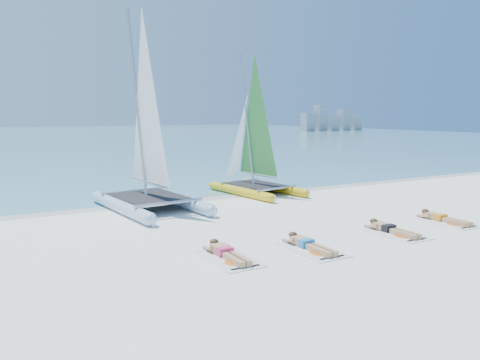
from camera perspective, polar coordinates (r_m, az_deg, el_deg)
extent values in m
plane|color=white|center=(13.79, 3.88, -5.80)|extent=(140.00, 140.00, 0.00)
cube|color=#7DBFD0|center=(74.68, -23.30, 4.87)|extent=(140.00, 115.00, 0.01)
cube|color=silver|center=(18.55, -5.33, -2.21)|extent=(140.00, 1.40, 0.01)
cube|color=#A4AAB4|center=(91.77, 8.28, 7.00)|extent=(2.00, 2.00, 3.50)
cube|color=#A4AAB4|center=(93.59, 9.77, 7.44)|extent=(2.00, 2.00, 5.00)
cube|color=#A4AAB4|center=(95.51, 11.17, 6.76)|extent=(2.00, 2.00, 2.80)
cube|color=#A4AAB4|center=(97.45, 12.54, 7.15)|extent=(2.00, 2.00, 4.20)
cube|color=#A4AAB4|center=(99.46, 13.84, 6.78)|extent=(2.00, 2.00, 3.00)
cylinder|color=#B6D9F0|center=(16.24, -14.36, -3.16)|extent=(0.97, 4.77, 0.42)
cone|color=#B6D9F0|center=(18.67, -17.27, -1.83)|extent=(0.47, 0.65, 0.40)
cylinder|color=#B6D9F0|center=(17.09, -7.72, -2.43)|extent=(0.97, 4.77, 0.42)
cone|color=#B6D9F0|center=(19.42, -11.32, -1.25)|extent=(0.47, 0.65, 0.40)
cube|color=black|center=(16.59, -10.98, -1.96)|extent=(2.33, 2.83, 0.03)
cylinder|color=silver|center=(17.13, -12.47, 9.27)|extent=(0.24, 1.25, 6.54)
cylinder|color=yellow|center=(19.01, 0.01, -1.40)|extent=(0.91, 3.98, 0.35)
cone|color=yellow|center=(20.78, -3.61, -0.61)|extent=(0.40, 0.55, 0.33)
cylinder|color=yellow|center=(20.11, 4.05, -0.90)|extent=(0.91, 3.98, 0.35)
cone|color=yellow|center=(21.79, 0.28, -0.19)|extent=(0.40, 0.55, 0.33)
cube|color=black|center=(19.52, 2.09, -0.55)|extent=(2.00, 2.40, 0.03)
cylinder|color=silver|center=(19.85, 0.83, 7.49)|extent=(0.23, 1.04, 5.46)
cube|color=white|center=(10.87, -1.28, -9.54)|extent=(1.00, 1.85, 0.02)
cube|color=tan|center=(11.21, -2.31, -8.41)|extent=(0.36, 0.55, 0.17)
cube|color=#EC3777|center=(11.04, -1.84, -8.65)|extent=(0.37, 0.22, 0.17)
cube|color=tan|center=(10.54, -0.34, -9.68)|extent=(0.31, 0.85, 0.13)
sphere|color=tan|center=(11.52, -3.14, -7.76)|extent=(0.21, 0.21, 0.21)
ellipsoid|color=#392514|center=(11.51, -3.17, -7.56)|extent=(0.22, 0.24, 0.15)
cube|color=white|center=(11.68, 8.78, -8.39)|extent=(1.00, 1.85, 0.02)
cube|color=tan|center=(11.98, 7.53, -7.40)|extent=(0.36, 0.55, 0.17)
cube|color=#2580C8|center=(11.82, 8.11, -7.59)|extent=(0.37, 0.22, 0.17)
cube|color=tan|center=(11.38, 9.93, -8.46)|extent=(0.31, 0.85, 0.13)
sphere|color=tan|center=(12.25, 6.50, -6.83)|extent=(0.21, 0.21, 0.21)
ellipsoid|color=#392514|center=(12.25, 6.48, -6.64)|extent=(0.22, 0.24, 0.15)
cube|color=white|center=(13.72, 18.36, -6.22)|extent=(1.00, 1.85, 0.02)
cube|color=tan|center=(13.98, 17.09, -5.44)|extent=(0.36, 0.55, 0.17)
cube|color=black|center=(13.85, 17.68, -5.57)|extent=(0.37, 0.22, 0.17)
cube|color=tan|center=(13.47, 19.53, -6.22)|extent=(0.31, 0.85, 0.13)
sphere|color=tan|center=(14.23, 16.02, -5.00)|extent=(0.21, 0.21, 0.21)
ellipsoid|color=#392514|center=(14.22, 16.00, -4.84)|extent=(0.22, 0.24, 0.15)
cube|color=white|center=(15.71, 23.90, -4.73)|extent=(1.00, 1.85, 0.02)
cube|color=tan|center=(15.94, 22.69, -4.08)|extent=(0.36, 0.55, 0.17)
cube|color=orange|center=(15.82, 23.26, -4.18)|extent=(0.37, 0.22, 0.17)
cube|color=tan|center=(15.48, 25.00, -4.69)|extent=(0.31, 0.85, 0.13)
sphere|color=tan|center=(16.16, 21.68, -3.72)|extent=(0.21, 0.21, 0.21)
ellipsoid|color=#392514|center=(16.16, 21.66, -3.57)|extent=(0.22, 0.24, 0.15)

